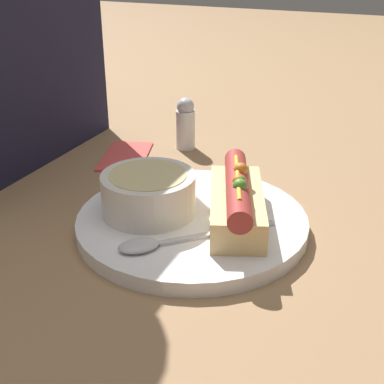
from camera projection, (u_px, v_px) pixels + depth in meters
ground_plane at (192, 229)px, 0.64m from camera, size 4.00×4.00×0.00m
dinner_plate at (192, 222)px, 0.63m from camera, size 0.27×0.27×0.02m
hot_dog at (237, 201)px, 0.61m from camera, size 0.17×0.11×0.06m
soup_bowl at (148, 192)px, 0.62m from camera, size 0.11×0.11×0.05m
spoon at (160, 242)px, 0.57m from camera, size 0.14×0.14×0.01m
napkin at (125, 155)px, 0.84m from camera, size 0.14×0.10×0.01m
salt_shaker at (186, 124)px, 0.85m from camera, size 0.03×0.03×0.08m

